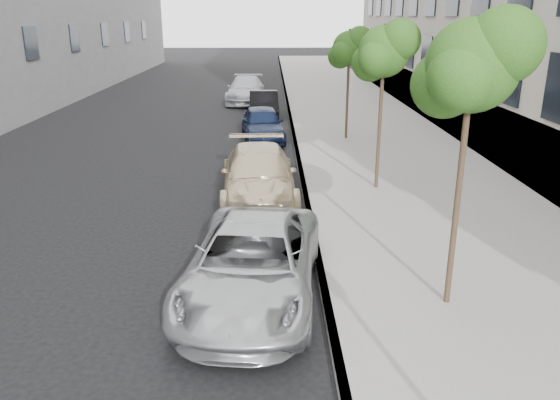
{
  "coord_description": "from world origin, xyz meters",
  "views": [
    {
      "loc": [
        0.24,
        -6.66,
        4.75
      ],
      "look_at": [
        0.4,
        2.89,
        1.5
      ],
      "focal_mm": 35.0,
      "sensor_mm": 36.0,
      "label": 1
    }
  ],
  "objects_px": {
    "sedan_black": "(264,105)",
    "tree_near": "(474,66)",
    "suv": "(259,175)",
    "sedan_rear": "(246,90)",
    "tree_mid": "(385,52)",
    "tree_far": "(350,48)",
    "sedan_blue": "(262,124)",
    "minivan": "(252,263)"
  },
  "relations": [
    {
      "from": "suv",
      "to": "sedan_blue",
      "type": "relative_size",
      "value": 1.24
    },
    {
      "from": "tree_near",
      "to": "tree_mid",
      "type": "bearing_deg",
      "value": 90.0
    },
    {
      "from": "tree_near",
      "to": "minivan",
      "type": "bearing_deg",
      "value": 172.29
    },
    {
      "from": "tree_near",
      "to": "sedan_black",
      "type": "relative_size",
      "value": 1.23
    },
    {
      "from": "sedan_rear",
      "to": "tree_mid",
      "type": "bearing_deg",
      "value": -73.31
    },
    {
      "from": "sedan_rear",
      "to": "suv",
      "type": "bearing_deg",
      "value": -84.58
    },
    {
      "from": "sedan_blue",
      "to": "tree_far",
      "type": "bearing_deg",
      "value": -11.11
    },
    {
      "from": "tree_near",
      "to": "sedan_rear",
      "type": "height_order",
      "value": "tree_near"
    },
    {
      "from": "suv",
      "to": "sedan_rear",
      "type": "distance_m",
      "value": 17.35
    },
    {
      "from": "tree_near",
      "to": "tree_far",
      "type": "xyz_separation_m",
      "value": [
        -0.0,
        13.0,
        -0.48
      ]
    },
    {
      "from": "sedan_black",
      "to": "tree_near",
      "type": "bearing_deg",
      "value": -81.46
    },
    {
      "from": "tree_far",
      "to": "minivan",
      "type": "distance_m",
      "value": 13.3
    },
    {
      "from": "sedan_black",
      "to": "sedan_blue",
      "type": "bearing_deg",
      "value": -91.86
    },
    {
      "from": "suv",
      "to": "sedan_rear",
      "type": "xyz_separation_m",
      "value": [
        -1.08,
        17.31,
        0.02
      ]
    },
    {
      "from": "tree_far",
      "to": "tree_near",
      "type": "bearing_deg",
      "value": -90.0
    },
    {
      "from": "minivan",
      "to": "sedan_blue",
      "type": "relative_size",
      "value": 1.23
    },
    {
      "from": "tree_far",
      "to": "sedan_blue",
      "type": "distance_m",
      "value": 4.43
    },
    {
      "from": "minivan",
      "to": "tree_mid",
      "type": "bearing_deg",
      "value": 67.65
    },
    {
      "from": "tree_far",
      "to": "sedan_blue",
      "type": "relative_size",
      "value": 1.09
    },
    {
      "from": "tree_near",
      "to": "sedan_blue",
      "type": "xyz_separation_m",
      "value": [
        -3.33,
        13.3,
        -3.38
      ]
    },
    {
      "from": "tree_far",
      "to": "minivan",
      "type": "height_order",
      "value": "tree_far"
    },
    {
      "from": "tree_mid",
      "to": "sedan_rear",
      "type": "distance_m",
      "value": 17.5
    },
    {
      "from": "tree_near",
      "to": "tree_mid",
      "type": "xyz_separation_m",
      "value": [
        -0.0,
        6.5,
        -0.2
      ]
    },
    {
      "from": "tree_far",
      "to": "minivan",
      "type": "relative_size",
      "value": 0.89
    },
    {
      "from": "tree_far",
      "to": "sedan_rear",
      "type": "bearing_deg",
      "value": 113.47
    },
    {
      "from": "minivan",
      "to": "sedan_rear",
      "type": "height_order",
      "value": "sedan_rear"
    },
    {
      "from": "tree_near",
      "to": "tree_mid",
      "type": "height_order",
      "value": "tree_near"
    },
    {
      "from": "suv",
      "to": "sedan_black",
      "type": "bearing_deg",
      "value": 87.46
    },
    {
      "from": "sedan_blue",
      "to": "sedan_black",
      "type": "distance_m",
      "value": 4.84
    },
    {
      "from": "tree_far",
      "to": "sedan_rear",
      "type": "distance_m",
      "value": 11.42
    },
    {
      "from": "sedan_blue",
      "to": "sedan_rear",
      "type": "distance_m",
      "value": 9.9
    },
    {
      "from": "minivan",
      "to": "suv",
      "type": "xyz_separation_m",
      "value": [
        0.0,
        5.38,
        0.03
      ]
    },
    {
      "from": "tree_near",
      "to": "sedan_rear",
      "type": "relative_size",
      "value": 0.97
    },
    {
      "from": "minivan",
      "to": "sedan_black",
      "type": "bearing_deg",
      "value": 96.46
    },
    {
      "from": "sedan_black",
      "to": "sedan_rear",
      "type": "distance_m",
      "value": 5.11
    },
    {
      "from": "tree_far",
      "to": "sedan_black",
      "type": "distance_m",
      "value": 6.79
    },
    {
      "from": "tree_mid",
      "to": "suv",
      "type": "height_order",
      "value": "tree_mid"
    },
    {
      "from": "tree_mid",
      "to": "tree_far",
      "type": "relative_size",
      "value": 1.07
    },
    {
      "from": "tree_mid",
      "to": "sedan_blue",
      "type": "distance_m",
      "value": 8.21
    },
    {
      "from": "minivan",
      "to": "sedan_blue",
      "type": "height_order",
      "value": "minivan"
    },
    {
      "from": "tree_mid",
      "to": "sedan_rear",
      "type": "xyz_separation_m",
      "value": [
        -4.4,
        16.64,
        -3.12
      ]
    },
    {
      "from": "tree_near",
      "to": "sedan_blue",
      "type": "bearing_deg",
      "value": 104.04
    }
  ]
}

